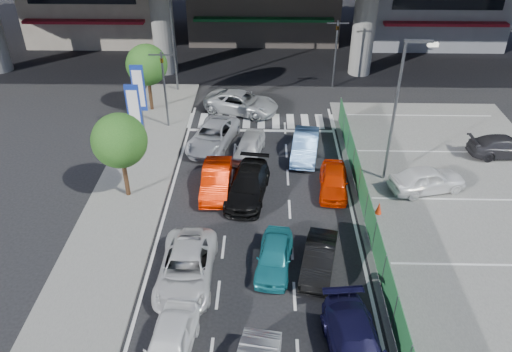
{
  "coord_description": "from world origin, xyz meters",
  "views": [
    {
      "loc": [
        0.32,
        -17.66,
        15.58
      ],
      "look_at": [
        -0.15,
        3.38,
        1.79
      ],
      "focal_mm": 35.0,
      "sensor_mm": 36.0,
      "label": 1
    }
  ],
  "objects_px": {
    "signboard_far": "(139,90)",
    "crossing_wagon_silver": "(241,102)",
    "wagon_silver_front_left": "(213,136)",
    "traffic_cone": "(379,208)",
    "traffic_light_left": "(163,71)",
    "minivan_navy_back": "(356,346)",
    "sedan_white_front_mid": "(249,146)",
    "street_lamp_right": "(400,101)",
    "taxi_orange_right": "(334,181)",
    "street_lamp_left": "(175,29)",
    "signboard_near": "(134,112)",
    "traffic_light_right": "(337,37)",
    "van_white_back_left": "(169,345)",
    "parked_sedan_dgrey": "(504,146)",
    "sedan_black_mid": "(248,185)",
    "parked_sedan_white": "(427,179)",
    "hatch_black_mid_right": "(319,259)",
    "taxi_teal_mid": "(274,256)",
    "kei_truck_front_right": "(305,146)",
    "tree_near": "(120,141)",
    "tree_far": "(147,65)",
    "sedan_white_mid_left": "(186,268)",
    "taxi_orange_left": "(216,180)"
  },
  "relations": [
    {
      "from": "taxi_teal_mid",
      "to": "crossing_wagon_silver",
      "type": "height_order",
      "value": "crossing_wagon_silver"
    },
    {
      "from": "street_lamp_left",
      "to": "traffic_light_right",
      "type": "bearing_deg",
      "value": 4.83
    },
    {
      "from": "tree_near",
      "to": "sedan_black_mid",
      "type": "height_order",
      "value": "tree_near"
    },
    {
      "from": "street_lamp_right",
      "to": "signboard_far",
      "type": "height_order",
      "value": "street_lamp_right"
    },
    {
      "from": "traffic_light_right",
      "to": "minivan_navy_back",
      "type": "distance_m",
      "value": 25.28
    },
    {
      "from": "traffic_light_right",
      "to": "van_white_back_left",
      "type": "relative_size",
      "value": 1.3
    },
    {
      "from": "street_lamp_left",
      "to": "sedan_white_front_mid",
      "type": "relative_size",
      "value": 2.16
    },
    {
      "from": "street_lamp_left",
      "to": "minivan_navy_back",
      "type": "height_order",
      "value": "street_lamp_left"
    },
    {
      "from": "traffic_light_left",
      "to": "taxi_teal_mid",
      "type": "height_order",
      "value": "traffic_light_left"
    },
    {
      "from": "street_lamp_right",
      "to": "signboard_near",
      "type": "relative_size",
      "value": 1.7
    },
    {
      "from": "tree_near",
      "to": "sedan_white_mid_left",
      "type": "height_order",
      "value": "tree_near"
    },
    {
      "from": "minivan_navy_back",
      "to": "taxi_teal_mid",
      "type": "relative_size",
      "value": 1.28
    },
    {
      "from": "traffic_light_right",
      "to": "van_white_back_left",
      "type": "height_order",
      "value": "traffic_light_right"
    },
    {
      "from": "tree_near",
      "to": "parked_sedan_dgrey",
      "type": "distance_m",
      "value": 22.32
    },
    {
      "from": "traffic_light_left",
      "to": "tree_near",
      "type": "height_order",
      "value": "traffic_light_left"
    },
    {
      "from": "signboard_near",
      "to": "traffic_cone",
      "type": "height_order",
      "value": "signboard_near"
    },
    {
      "from": "van_white_back_left",
      "to": "parked_sedan_dgrey",
      "type": "height_order",
      "value": "van_white_back_left"
    },
    {
      "from": "wagon_silver_front_left",
      "to": "traffic_cone",
      "type": "relative_size",
      "value": 7.6
    },
    {
      "from": "traffic_light_left",
      "to": "signboard_near",
      "type": "height_order",
      "value": "traffic_light_left"
    },
    {
      "from": "wagon_silver_front_left",
      "to": "sedan_white_front_mid",
      "type": "bearing_deg",
      "value": -12.34
    },
    {
      "from": "street_lamp_right",
      "to": "taxi_orange_right",
      "type": "xyz_separation_m",
      "value": [
        -3.16,
        -1.25,
        -4.13
      ]
    },
    {
      "from": "street_lamp_left",
      "to": "minivan_navy_back",
      "type": "bearing_deg",
      "value": -67.45
    },
    {
      "from": "sedan_black_mid",
      "to": "signboard_far",
      "type": "bearing_deg",
      "value": 143.83
    },
    {
      "from": "taxi_orange_right",
      "to": "parked_sedan_dgrey",
      "type": "relative_size",
      "value": 0.87
    },
    {
      "from": "parked_sedan_white",
      "to": "traffic_cone",
      "type": "bearing_deg",
      "value": 111.94
    },
    {
      "from": "minivan_navy_back",
      "to": "taxi_orange_left",
      "type": "distance_m",
      "value": 12.18
    },
    {
      "from": "traffic_light_left",
      "to": "parked_sedan_dgrey",
      "type": "distance_m",
      "value": 21.37
    },
    {
      "from": "wagon_silver_front_left",
      "to": "hatch_black_mid_right",
      "type": "bearing_deg",
      "value": -48.59
    },
    {
      "from": "parked_sedan_white",
      "to": "traffic_cone",
      "type": "height_order",
      "value": "parked_sedan_white"
    },
    {
      "from": "sedan_white_mid_left",
      "to": "taxi_orange_left",
      "type": "distance_m",
      "value": 6.83
    },
    {
      "from": "traffic_light_left",
      "to": "kei_truck_front_right",
      "type": "relative_size",
      "value": 1.24
    },
    {
      "from": "traffic_cone",
      "to": "tree_near",
      "type": "bearing_deg",
      "value": 174.3
    },
    {
      "from": "kei_truck_front_right",
      "to": "parked_sedan_white",
      "type": "distance_m",
      "value": 7.29
    },
    {
      "from": "traffic_light_right",
      "to": "signboard_far",
      "type": "distance_m",
      "value": 15.38
    },
    {
      "from": "street_lamp_left",
      "to": "parked_sedan_white",
      "type": "distance_m",
      "value": 20.62
    },
    {
      "from": "taxi_orange_left",
      "to": "crossing_wagon_silver",
      "type": "bearing_deg",
      "value": 84.66
    },
    {
      "from": "traffic_light_right",
      "to": "taxi_orange_right",
      "type": "xyz_separation_m",
      "value": [
        -1.49,
        -14.25,
        -3.3
      ]
    },
    {
      "from": "kei_truck_front_right",
      "to": "crossing_wagon_silver",
      "type": "height_order",
      "value": "crossing_wagon_silver"
    },
    {
      "from": "tree_far",
      "to": "parked_sedan_dgrey",
      "type": "bearing_deg",
      "value": -14.6
    },
    {
      "from": "signboard_far",
      "to": "crossing_wagon_silver",
      "type": "xyz_separation_m",
      "value": [
        6.18,
        3.43,
        -2.34
      ]
    },
    {
      "from": "signboard_near",
      "to": "sedan_white_front_mid",
      "type": "height_order",
      "value": "signboard_near"
    },
    {
      "from": "street_lamp_right",
      "to": "kei_truck_front_right",
      "type": "xyz_separation_m",
      "value": [
        -4.48,
        2.43,
        -4.08
      ]
    },
    {
      "from": "traffic_light_left",
      "to": "minivan_navy_back",
      "type": "height_order",
      "value": "traffic_light_left"
    },
    {
      "from": "taxi_teal_mid",
      "to": "tree_near",
      "type": "bearing_deg",
      "value": 153.18
    },
    {
      "from": "street_lamp_right",
      "to": "wagon_silver_front_left",
      "type": "distance_m",
      "value": 11.5
    },
    {
      "from": "signboard_far",
      "to": "taxi_orange_right",
      "type": "bearing_deg",
      "value": -28.28
    },
    {
      "from": "sedan_black_mid",
      "to": "parked_sedan_white",
      "type": "xyz_separation_m",
      "value": [
        9.64,
        0.69,
        0.07
      ]
    },
    {
      "from": "minivan_navy_back",
      "to": "sedan_white_front_mid",
      "type": "distance_m",
      "value": 15.05
    },
    {
      "from": "signboard_near",
      "to": "crossing_wagon_silver",
      "type": "height_order",
      "value": "signboard_near"
    },
    {
      "from": "taxi_teal_mid",
      "to": "kei_truck_front_right",
      "type": "height_order",
      "value": "kei_truck_front_right"
    }
  ]
}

